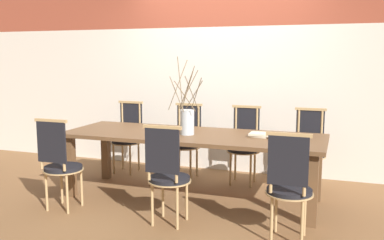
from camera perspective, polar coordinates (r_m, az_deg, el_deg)
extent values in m
plane|color=brown|center=(4.80, 0.00, -10.38)|extent=(16.00, 16.00, 0.00)
cube|color=beige|center=(5.81, 4.29, 2.71)|extent=(12.00, 0.06, 1.94)
cube|color=brown|center=(4.62, 0.00, -2.09)|extent=(2.81, 0.96, 0.04)
cube|color=brown|center=(4.96, -15.89, -5.96)|extent=(0.09, 0.09, 0.68)
cube|color=brown|center=(4.09, 15.78, -9.02)|extent=(0.09, 0.09, 0.68)
cube|color=brown|center=(5.57, -11.41, -4.23)|extent=(0.09, 0.09, 0.68)
cube|color=brown|center=(4.81, 16.39, -6.41)|extent=(0.09, 0.09, 0.68)
cylinder|color=black|center=(4.56, -16.78, -6.10)|extent=(0.38, 0.38, 0.04)
cylinder|color=tan|center=(4.57, -16.77, -6.38)|extent=(0.40, 0.40, 0.01)
cylinder|color=tan|center=(4.79, -17.00, -8.20)|extent=(0.03, 0.03, 0.41)
cylinder|color=tan|center=(4.65, -14.52, -8.60)|extent=(0.03, 0.03, 0.41)
cylinder|color=tan|center=(4.60, -18.84, -8.96)|extent=(0.03, 0.03, 0.41)
cylinder|color=tan|center=(4.46, -16.31, -9.41)|extent=(0.03, 0.03, 0.41)
cylinder|color=tan|center=(4.46, -19.53, -3.01)|extent=(0.03, 0.03, 0.50)
cylinder|color=tan|center=(4.30, -16.77, -3.30)|extent=(0.03, 0.03, 0.50)
cube|color=black|center=(4.37, -18.23, -2.84)|extent=(0.32, 0.02, 0.40)
cube|color=tan|center=(4.34, -18.32, -0.09)|extent=(0.36, 0.03, 0.03)
cylinder|color=black|center=(4.00, -3.01, -7.78)|extent=(0.38, 0.38, 0.04)
cylinder|color=tan|center=(4.01, -3.01, -8.11)|extent=(0.40, 0.40, 0.01)
cylinder|color=tan|center=(4.22, -3.91, -10.10)|extent=(0.03, 0.03, 0.41)
cylinder|color=tan|center=(4.14, -0.71, -10.48)|extent=(0.03, 0.03, 0.41)
cylinder|color=tan|center=(4.01, -5.33, -11.13)|extent=(0.03, 0.03, 0.41)
cylinder|color=tan|center=(3.92, -1.99, -11.58)|extent=(0.03, 0.03, 0.41)
cylinder|color=tan|center=(3.84, -5.80, -4.35)|extent=(0.03, 0.03, 0.50)
cylinder|color=tan|center=(3.74, -2.10, -4.67)|extent=(0.03, 0.03, 0.50)
cube|color=black|center=(3.78, -4.01, -4.15)|extent=(0.32, 0.02, 0.40)
cube|color=tan|center=(3.74, -4.01, -0.98)|extent=(0.36, 0.03, 0.03)
cylinder|color=black|center=(3.74, 12.85, -9.16)|extent=(0.38, 0.38, 0.04)
cylinder|color=tan|center=(3.75, 12.84, -9.50)|extent=(0.40, 0.40, 0.01)
cylinder|color=tan|center=(3.94, 11.14, -11.61)|extent=(0.03, 0.03, 0.41)
cylinder|color=tan|center=(3.92, 14.79, -11.87)|extent=(0.03, 0.03, 0.41)
cylinder|color=tan|center=(3.71, 10.56, -12.88)|extent=(0.03, 0.03, 0.41)
cylinder|color=tan|center=(3.69, 14.46, -13.16)|extent=(0.03, 0.03, 0.41)
cylinder|color=tan|center=(3.53, 10.53, -5.61)|extent=(0.03, 0.03, 0.50)
cylinder|color=tan|center=(3.50, 14.85, -5.87)|extent=(0.03, 0.03, 0.50)
cube|color=black|center=(3.50, 12.68, -5.36)|extent=(0.32, 0.02, 0.40)
cube|color=tan|center=(3.46, 12.81, -1.94)|extent=(0.36, 0.03, 0.03)
cylinder|color=black|center=(5.81, -8.80, -2.76)|extent=(0.38, 0.38, 0.04)
cylinder|color=tan|center=(5.81, -8.80, -2.99)|extent=(0.40, 0.40, 0.01)
cylinder|color=tan|center=(5.69, -8.24, -5.28)|extent=(0.03, 0.03, 0.41)
cylinder|color=tan|center=(5.81, -10.41, -5.05)|extent=(0.03, 0.03, 0.41)
cylinder|color=tan|center=(5.91, -7.13, -4.76)|extent=(0.03, 0.03, 0.41)
cylinder|color=tan|center=(6.02, -9.24, -4.55)|extent=(0.03, 0.03, 0.41)
cylinder|color=tan|center=(5.84, -6.96, 0.02)|extent=(0.03, 0.03, 0.50)
cylinder|color=tan|center=(5.97, -9.25, 0.15)|extent=(0.03, 0.03, 0.50)
cube|color=black|center=(5.90, -8.10, 0.34)|extent=(0.32, 0.02, 0.40)
cube|color=tan|center=(5.87, -8.17, 2.37)|extent=(0.36, 0.03, 0.03)
cylinder|color=black|center=(5.47, -0.98, -3.36)|extent=(0.38, 0.38, 0.04)
cylinder|color=tan|center=(5.47, -0.98, -3.60)|extent=(0.40, 0.40, 0.01)
cylinder|color=tan|center=(5.36, -0.20, -6.05)|extent=(0.03, 0.03, 0.41)
cylinder|color=tan|center=(5.45, -2.66, -5.83)|extent=(0.03, 0.03, 0.41)
cylinder|color=tan|center=(5.59, 0.66, -5.45)|extent=(0.03, 0.03, 0.41)
cylinder|color=tan|center=(5.67, -1.71, -5.25)|extent=(0.03, 0.03, 0.41)
cylinder|color=tan|center=(5.52, 0.89, -0.40)|extent=(0.03, 0.03, 0.50)
cylinder|color=tan|center=(5.61, -1.69, -0.26)|extent=(0.03, 0.03, 0.50)
cube|color=black|center=(5.57, -0.39, -0.07)|extent=(0.32, 0.02, 0.40)
cube|color=tan|center=(5.54, -0.41, 2.09)|extent=(0.36, 0.03, 0.03)
cylinder|color=black|center=(5.25, 6.82, -3.90)|extent=(0.38, 0.38, 0.04)
cylinder|color=tan|center=(5.26, 6.82, -4.15)|extent=(0.40, 0.40, 0.01)
cylinder|color=tan|center=(5.16, 7.82, -6.69)|extent=(0.03, 0.03, 0.41)
cylinder|color=tan|center=(5.22, 5.15, -6.49)|extent=(0.03, 0.03, 0.41)
cylinder|color=tan|center=(5.40, 8.36, -6.04)|extent=(0.03, 0.03, 0.41)
cylinder|color=tan|center=(5.45, 5.80, -5.86)|extent=(0.03, 0.03, 0.41)
cylinder|color=tan|center=(5.33, 8.65, -0.81)|extent=(0.03, 0.03, 0.50)
cylinder|color=tan|center=(5.39, 5.87, -0.67)|extent=(0.03, 0.03, 0.50)
cube|color=black|center=(5.36, 7.27, -0.47)|extent=(0.32, 0.02, 0.40)
cube|color=tan|center=(5.33, 7.30, 1.78)|extent=(0.36, 0.03, 0.03)
cylinder|color=black|center=(5.15, 15.20, -4.40)|extent=(0.38, 0.38, 0.04)
cylinder|color=tan|center=(5.15, 15.19, -4.66)|extent=(0.40, 0.40, 0.01)
cylinder|color=tan|center=(5.07, 16.40, -7.24)|extent=(0.03, 0.03, 0.41)
cylinder|color=tan|center=(5.09, 13.60, -7.08)|extent=(0.03, 0.03, 0.41)
cylinder|color=tan|center=(5.31, 16.55, -6.54)|extent=(0.03, 0.03, 0.41)
cylinder|color=tan|center=(5.33, 13.88, -6.39)|extent=(0.03, 0.03, 0.41)
cylinder|color=tan|center=(5.25, 16.90, -1.23)|extent=(0.03, 0.03, 0.50)
cylinder|color=tan|center=(5.26, 14.01, -1.09)|extent=(0.03, 0.03, 0.50)
cube|color=black|center=(5.25, 15.47, -0.88)|extent=(0.32, 0.02, 0.40)
cube|color=tan|center=(5.22, 15.55, 1.40)|extent=(0.36, 0.03, 0.03)
cylinder|color=#B2BCC1|center=(4.55, -0.65, -0.29)|extent=(0.15, 0.15, 0.27)
cylinder|color=brown|center=(4.62, -0.50, 4.08)|extent=(0.21, 0.06, 0.42)
cylinder|color=brown|center=(4.44, -2.06, 3.49)|extent=(0.22, 0.16, 0.36)
cylinder|color=brown|center=(4.59, -0.64, 4.35)|extent=(0.16, 0.06, 0.46)
cylinder|color=brown|center=(4.41, -0.96, 3.20)|extent=(0.23, 0.04, 0.32)
cylinder|color=brown|center=(4.60, 0.30, 3.40)|extent=(0.22, 0.09, 0.31)
cylinder|color=brown|center=(4.61, -1.86, 4.75)|extent=(0.13, 0.26, 0.53)
cylinder|color=brown|center=(4.57, -0.58, 4.06)|extent=(0.13, 0.04, 0.42)
cylinder|color=brown|center=(4.57, -0.77, 3.56)|extent=(0.10, 0.07, 0.34)
cylinder|color=brown|center=(4.44, -0.02, 3.58)|extent=(0.11, 0.15, 0.37)
cylinder|color=brown|center=(4.48, -1.58, 4.87)|extent=(0.12, 0.13, 0.56)
cylinder|color=brown|center=(4.57, 0.59, 3.57)|extent=(0.17, 0.16, 0.35)
cube|color=beige|center=(4.52, 8.98, -2.07)|extent=(0.22, 0.22, 0.02)
cube|color=beige|center=(4.50, 9.20, -1.86)|extent=(0.24, 0.20, 0.02)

